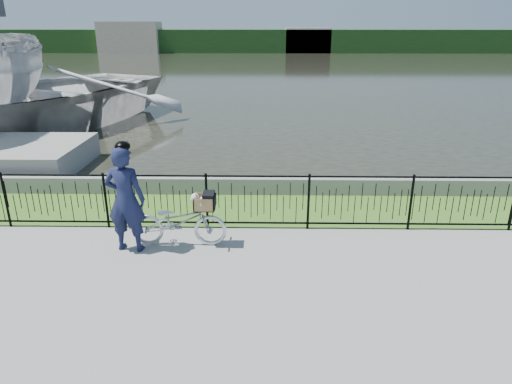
{
  "coord_description": "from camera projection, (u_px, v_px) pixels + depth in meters",
  "views": [
    {
      "loc": [
        0.11,
        -6.72,
        3.88
      ],
      "look_at": [
        -0.02,
        1.0,
        1.0
      ],
      "focal_mm": 32.0,
      "sensor_mm": 36.0,
      "label": 1
    }
  ],
  "objects": [
    {
      "name": "grass_strip",
      "position": [
        258.0,
        209.0,
        10.09
      ],
      "size": [
        60.0,
        2.0,
        0.01
      ],
      "primitive_type": "cube",
      "color": "#406C21",
      "rests_on": "ground"
    },
    {
      "name": "cyclist",
      "position": [
        125.0,
        198.0,
        7.97
      ],
      "size": [
        0.75,
        0.54,
        2.01
      ],
      "color": "#151A3A",
      "rests_on": "ground"
    },
    {
      "name": "boat_far",
      "position": [
        30.0,
        97.0,
        17.19
      ],
      "size": [
        12.57,
        14.3,
        2.46
      ],
      "color": "#BABABA",
      "rests_on": "water"
    },
    {
      "name": "water",
      "position": [
        263.0,
        71.0,
        38.58
      ],
      "size": [
        120.0,
        120.0,
        0.0
      ],
      "primitive_type": "plane",
      "color": "#27281E",
      "rests_on": "ground"
    },
    {
      "name": "fence",
      "position": [
        258.0,
        202.0,
        8.95
      ],
      "size": [
        14.0,
        0.06,
        1.15
      ],
      "primitive_type": null,
      "color": "black",
      "rests_on": "ground"
    },
    {
      "name": "far_building_left",
      "position": [
        130.0,
        37.0,
        61.59
      ],
      "size": [
        8.0,
        4.0,
        4.0
      ],
      "primitive_type": "cube",
      "color": "#BAA995",
      "rests_on": "ground"
    },
    {
      "name": "far_building_right",
      "position": [
        308.0,
        40.0,
        61.82
      ],
      "size": [
        6.0,
        3.0,
        3.2
      ],
      "primitive_type": "cube",
      "color": "#BAA995",
      "rests_on": "ground"
    },
    {
      "name": "ground",
      "position": [
        256.0,
        268.0,
        7.65
      ],
      "size": [
        120.0,
        120.0,
        0.0
      ],
      "primitive_type": "plane",
      "color": "gray",
      "rests_on": "ground"
    },
    {
      "name": "bicycle_rig",
      "position": [
        179.0,
        221.0,
        8.33
      ],
      "size": [
        1.76,
        0.61,
        1.05
      ],
      "color": "silver",
      "rests_on": "ground"
    },
    {
      "name": "far_treeline",
      "position": [
        263.0,
        41.0,
        63.35
      ],
      "size": [
        120.0,
        6.0,
        3.0
      ],
      "primitive_type": "cube",
      "color": "#20451A",
      "rests_on": "ground"
    },
    {
      "name": "quay_wall",
      "position": [
        259.0,
        185.0,
        10.96
      ],
      "size": [
        60.0,
        0.3,
        0.4
      ],
      "primitive_type": "cube",
      "color": "gray",
      "rests_on": "ground"
    }
  ]
}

